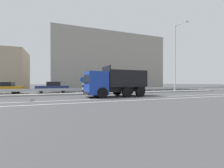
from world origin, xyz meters
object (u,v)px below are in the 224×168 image
object	(u,v)px
dump_truck	(108,85)
parked_car_2	(4,88)
parked_car_3	(52,87)
median_road_sign	(83,85)
street_lamp_1	(176,55)

from	to	relation	value
dump_truck	parked_car_2	xyz separation A→B (m)	(-11.73, 8.95, -0.51)
dump_truck	parked_car_3	xyz separation A→B (m)	(-5.65, 8.97, -0.49)
dump_truck	parked_car_3	world-z (taller)	dump_truck
median_road_sign	street_lamp_1	bearing A→B (deg)	-0.72
parked_car_3	street_lamp_1	bearing A→B (deg)	-108.31
median_road_sign	street_lamp_1	xyz separation A→B (m)	(14.94, -0.19, 4.72)
median_road_sign	parked_car_2	xyz separation A→B (m)	(-9.75, 4.82, -0.44)
median_road_sign	street_lamp_1	world-z (taller)	street_lamp_1
median_road_sign	parked_car_3	world-z (taller)	median_road_sign
dump_truck	street_lamp_1	size ratio (longest dim) A/B	0.62
median_road_sign	parked_car_2	world-z (taller)	median_road_sign
parked_car_2	parked_car_3	bearing A→B (deg)	-85.73
dump_truck	street_lamp_1	world-z (taller)	street_lamp_1
median_road_sign	parked_car_2	size ratio (longest dim) A/B	0.47
dump_truck	street_lamp_1	bearing A→B (deg)	-74.80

